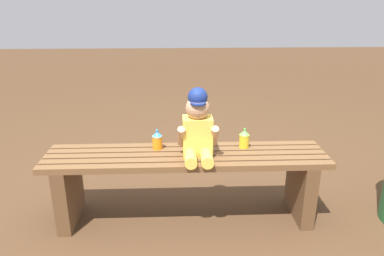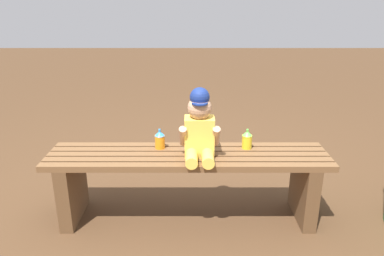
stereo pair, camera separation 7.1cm
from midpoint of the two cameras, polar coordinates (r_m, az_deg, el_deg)
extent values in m
plane|color=#4C331E|center=(2.38, -1.76, -13.66)|extent=(16.00, 16.00, 0.00)
cube|color=brown|center=(2.04, -1.83, -6.19)|extent=(1.66, 0.06, 0.04)
cube|color=brown|center=(2.11, -1.85, -5.31)|extent=(1.66, 0.06, 0.04)
cube|color=brown|center=(2.18, -1.87, -4.48)|extent=(1.66, 0.06, 0.04)
cube|color=brown|center=(2.24, -1.89, -3.70)|extent=(1.66, 0.06, 0.04)
cube|color=brown|center=(2.31, -1.91, -2.97)|extent=(1.66, 0.06, 0.04)
cube|color=brown|center=(2.38, -19.45, -9.29)|extent=(0.08, 0.36, 0.40)
cube|color=brown|center=(2.39, 15.75, -8.78)|extent=(0.08, 0.36, 0.40)
cube|color=#F2C64C|center=(2.11, -0.10, -1.32)|extent=(0.17, 0.12, 0.23)
sphere|color=tan|center=(2.06, -0.10, 3.17)|extent=(0.14, 0.14, 0.14)
cylinder|color=navy|center=(2.01, -0.06, 3.88)|extent=(0.09, 0.09, 0.01)
sphere|color=navy|center=(2.04, -0.10, 4.82)|extent=(0.11, 0.11, 0.11)
cylinder|color=#FED050|center=(2.03, -1.23, -4.70)|extent=(0.07, 0.16, 0.07)
cylinder|color=#FED050|center=(2.04, 1.31, -4.65)|extent=(0.07, 0.16, 0.07)
cylinder|color=tan|center=(2.08, -2.65, -1.29)|extent=(0.04, 0.12, 0.14)
cylinder|color=tan|center=(2.09, 2.51, -1.22)|extent=(0.04, 0.12, 0.14)
cylinder|color=orange|center=(2.24, -6.33, -2.23)|extent=(0.06, 0.06, 0.09)
cone|color=#338CE5|center=(2.22, -6.38, -0.92)|extent=(0.06, 0.06, 0.03)
cylinder|color=#338CE5|center=(2.21, -6.40, -0.48)|extent=(0.01, 0.01, 0.02)
cylinder|color=yellow|center=(2.26, 7.23, -2.01)|extent=(0.06, 0.06, 0.09)
cone|color=#66CC4C|center=(2.24, 7.29, -0.72)|extent=(0.06, 0.06, 0.03)
cylinder|color=#66CC4C|center=(2.23, 7.31, -0.29)|extent=(0.01, 0.01, 0.02)
camera|label=1|loc=(0.04, -90.99, -0.36)|focal=34.23mm
camera|label=2|loc=(0.04, 89.01, 0.36)|focal=34.23mm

